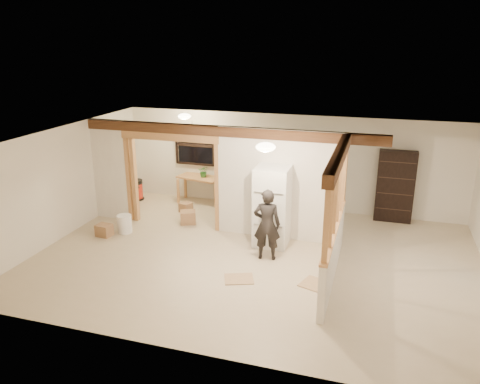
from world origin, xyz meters
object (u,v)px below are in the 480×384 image
(work_table, at_px, (200,189))
(bookshelf, at_px, (395,186))
(refrigerator, at_px, (272,206))
(woman, at_px, (267,225))
(shop_vac, at_px, (136,190))

(work_table, bearing_deg, bookshelf, 13.43)
(work_table, bearing_deg, refrigerator, -27.89)
(woman, distance_m, shop_vac, 5.12)
(woman, height_order, shop_vac, woman)
(work_table, bearing_deg, woman, -35.65)
(work_table, relative_size, shop_vac, 2.04)
(refrigerator, height_order, shop_vac, refrigerator)
(refrigerator, relative_size, work_table, 1.49)
(woman, relative_size, shop_vac, 2.59)
(bookshelf, bearing_deg, shop_vac, -176.36)
(bookshelf, bearing_deg, refrigerator, -138.81)
(shop_vac, bearing_deg, bookshelf, 3.64)
(woman, xyz_separation_m, work_table, (-2.60, 2.85, -0.38))
(work_table, height_order, shop_vac, work_table)
(work_table, bearing_deg, shop_vac, -158.25)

